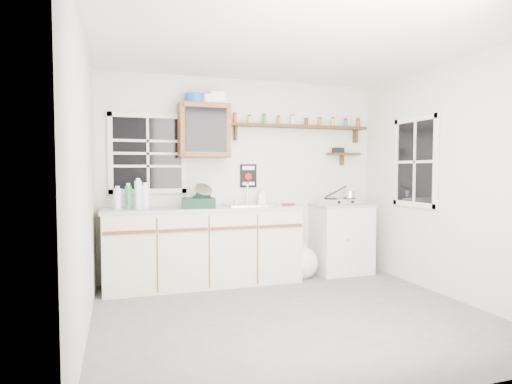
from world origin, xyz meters
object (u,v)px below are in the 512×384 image
upper_cabinet (204,131)px  dish_rack (200,200)px  spice_shelf (299,126)px  right_cabinet (341,238)px  main_cabinet (204,246)px  hotplate (340,201)px

upper_cabinet → dish_rack: size_ratio=1.61×
upper_cabinet → spice_shelf: 1.28m
right_cabinet → upper_cabinet: bearing=176.2°
dish_rack → main_cabinet: bearing=60.7°
main_cabinet → right_cabinet: (1.83, 0.03, -0.01)m
dish_rack → hotplate: bearing=9.8°
upper_cabinet → right_cabinet: bearing=-3.8°
upper_cabinet → dish_rack: bearing=-113.5°
spice_shelf → dish_rack: size_ratio=4.72×
upper_cabinet → hotplate: size_ratio=1.18×
upper_cabinet → hotplate: (1.77, -0.14, -0.88)m
main_cabinet → right_cabinet: 1.84m
main_cabinet → spice_shelf: (1.31, 0.21, 1.47)m
right_cabinet → hotplate: 0.49m
hotplate → right_cabinet: bearing=31.9°
main_cabinet → upper_cabinet: (0.03, 0.14, 1.36)m
spice_shelf → dish_rack: bearing=-167.5°
dish_rack → hotplate: 1.87m
spice_shelf → upper_cabinet: bearing=-176.9°
main_cabinet → right_cabinet: main_cabinet is taller
hotplate → main_cabinet: bearing=179.7°
main_cabinet → right_cabinet: bearing=0.8°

